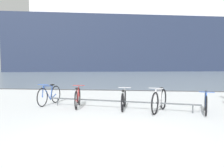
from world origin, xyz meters
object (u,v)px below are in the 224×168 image
bicycle_4 (206,103)px  bicycle_1 (78,98)px  bicycle_2 (124,100)px  bicycle_3 (159,101)px  bicycle_0 (49,95)px  ferry_ship (132,31)px

bicycle_4 → bicycle_1: bearing=172.8°
bicycle_2 → bicycle_4: (2.71, -0.36, 0.00)m
bicycle_1 → bicycle_3: 3.00m
bicycle_0 → bicycle_3: bicycle_3 is taller
bicycle_2 → ferry_ship: 51.92m
bicycle_0 → bicycle_2: 3.04m
bicycle_0 → bicycle_4: size_ratio=1.06×
bicycle_1 → ferry_ship: bearing=89.8°
bicycle_0 → bicycle_2: bicycle_0 is taller
bicycle_3 → bicycle_4: size_ratio=1.04×
bicycle_4 → bicycle_2: bearing=172.5°
bicycle_3 → bicycle_4: (1.49, -0.02, -0.04)m
bicycle_4 → bicycle_0: bearing=170.4°
bicycle_1 → bicycle_2: size_ratio=1.03×
bicycle_2 → ferry_ship: ferry_ship is taller
bicycle_2 → bicycle_0: bearing=168.6°
bicycle_2 → bicycle_4: 2.74m
bicycle_0 → bicycle_3: 4.31m
bicycle_0 → bicycle_2: (2.98, -0.60, -0.04)m
bicycle_1 → bicycle_4: bicycle_1 is taller
bicycle_0 → ferry_ship: bearing=88.3°
bicycle_4 → ferry_ship: bearing=94.7°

